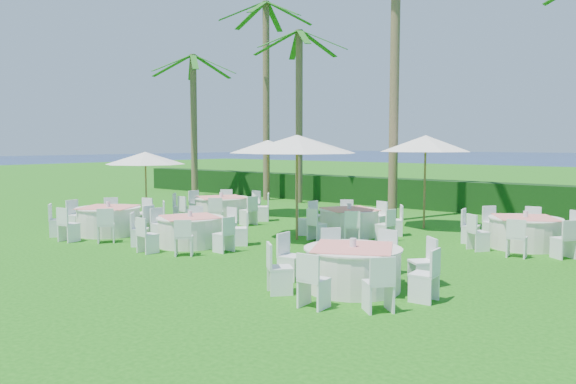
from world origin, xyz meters
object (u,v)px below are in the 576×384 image
at_px(banquet_table_e, 349,221).
at_px(umbrella_d, 426,144).
at_px(umbrella_a, 145,158).
at_px(umbrella_b, 297,144).
at_px(banquet_table_c, 353,267).
at_px(banquet_table_d, 221,208).
at_px(banquet_table_b, 190,230).
at_px(banquet_table_f, 525,232).
at_px(banquet_table_a, 109,220).
at_px(umbrella_c, 268,147).

bearing_deg(banquet_table_e, umbrella_d, 66.87).
bearing_deg(umbrella_d, umbrella_a, -148.90).
relative_size(umbrella_a, umbrella_b, 0.80).
height_order(banquet_table_c, banquet_table_d, banquet_table_d).
bearing_deg(banquet_table_b, banquet_table_d, 125.85).
relative_size(banquet_table_e, banquet_table_f, 0.97).
distance_m(banquet_table_b, umbrella_d, 7.87).
distance_m(banquet_table_a, banquet_table_d, 4.17).
distance_m(umbrella_a, umbrella_b, 6.11).
relative_size(umbrella_a, umbrella_c, 0.92).
bearing_deg(banquet_table_a, banquet_table_d, 82.92).
bearing_deg(umbrella_c, umbrella_a, -113.38).
relative_size(banquet_table_d, banquet_table_f, 1.04).
distance_m(banquet_table_c, umbrella_b, 5.91).
bearing_deg(umbrella_b, umbrella_a, -174.58).
distance_m(banquet_table_c, umbrella_d, 8.42).
bearing_deg(umbrella_c, banquet_table_c, -40.78).
height_order(banquet_table_b, umbrella_c, umbrella_c).
bearing_deg(umbrella_a, umbrella_c, 66.62).
relative_size(banquet_table_c, umbrella_c, 1.10).
xyz_separation_m(banquet_table_e, umbrella_a, (-6.78, -2.14, 1.79)).
height_order(banquet_table_c, banquet_table_f, banquet_table_f).
bearing_deg(umbrella_b, banquet_table_a, -150.34).
xyz_separation_m(banquet_table_c, umbrella_c, (-8.37, 7.22, 2.15)).
bearing_deg(banquet_table_f, banquet_table_e, -165.73).
bearing_deg(umbrella_c, banquet_table_b, -66.91).
bearing_deg(banquet_table_c, umbrella_b, 139.04).
height_order(banquet_table_a, banquet_table_f, banquet_table_a).
bearing_deg(umbrella_b, umbrella_d, 66.27).
height_order(banquet_table_f, umbrella_d, umbrella_d).
relative_size(umbrella_b, umbrella_c, 1.16).
distance_m(banquet_table_d, banquet_table_e, 5.13).
relative_size(banquet_table_c, banquet_table_d, 0.95).
height_order(banquet_table_d, banquet_table_e, banquet_table_d).
bearing_deg(umbrella_b, banquet_table_e, 65.29).
distance_m(banquet_table_d, umbrella_c, 3.14).
xyz_separation_m(banquet_table_a, umbrella_a, (-1.15, 2.22, 1.76)).
bearing_deg(banquet_table_b, banquet_table_a, -174.67).
bearing_deg(umbrella_a, banquet_table_a, -62.62).
bearing_deg(banquet_table_f, banquet_table_d, -171.81).
bearing_deg(banquet_table_d, umbrella_d, 24.56).
height_order(banquet_table_b, umbrella_a, umbrella_a).
bearing_deg(banquet_table_e, banquet_table_d, -177.47).
distance_m(banquet_table_b, banquet_table_f, 8.72).
relative_size(banquet_table_a, umbrella_d, 1.11).
height_order(banquet_table_c, umbrella_c, umbrella_c).
xyz_separation_m(banquet_table_e, banquet_table_f, (4.62, 1.18, 0.01)).
relative_size(banquet_table_b, banquet_table_c, 0.96).
distance_m(banquet_table_c, banquet_table_e, 6.17).
xyz_separation_m(banquet_table_b, banquet_table_d, (-2.77, 3.83, 0.03)).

